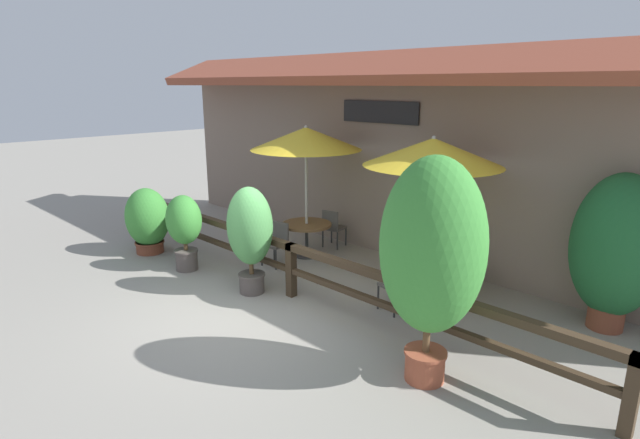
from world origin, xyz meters
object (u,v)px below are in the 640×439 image
(chair_near_wallside, at_px, (333,226))
(chair_middle_wallside, at_px, (454,258))
(dining_table_near, at_px, (307,230))
(potted_plant_small_flowering, at_px, (250,231))
(patio_umbrella_near, at_px, (306,139))
(potted_plant_broad_leaf, at_px, (432,251))
(chair_near_streetside, at_px, (277,241))
(potted_plant_tall_tropical, at_px, (147,220))
(potted_plant_entrance_palm, at_px, (184,226))
(chair_middle_streetside, at_px, (398,281))
(dining_table_middle, at_px, (426,264))
(potted_plant_corner_fern, at_px, (617,248))
(patio_umbrella_middle, at_px, (433,152))

(chair_near_wallside, distance_m, chair_middle_wallside, 3.02)
(dining_table_near, relative_size, potted_plant_small_flowering, 0.56)
(patio_umbrella_near, bearing_deg, dining_table_near, 90.00)
(potted_plant_small_flowering, xyz_separation_m, potted_plant_broad_leaf, (3.67, -0.19, 0.56))
(chair_near_streetside, relative_size, potted_plant_tall_tropical, 0.61)
(chair_near_wallside, xyz_separation_m, potted_plant_small_flowering, (0.70, -2.85, 0.64))
(potted_plant_small_flowering, bearing_deg, chair_near_wallside, 103.78)
(potted_plant_broad_leaf, bearing_deg, chair_near_streetside, 162.08)
(chair_near_streetside, bearing_deg, patio_umbrella_near, 79.20)
(potted_plant_broad_leaf, bearing_deg, dining_table_near, 153.04)
(potted_plant_entrance_palm, distance_m, potted_plant_broad_leaf, 5.53)
(chair_middle_wallside, bearing_deg, patio_umbrella_near, 6.08)
(chair_near_wallside, height_order, chair_middle_streetside, same)
(dining_table_near, height_order, dining_table_middle, same)
(patio_umbrella_near, distance_m, potted_plant_entrance_palm, 2.96)
(patio_umbrella_near, bearing_deg, potted_plant_corner_fern, 8.44)
(potted_plant_corner_fern, bearing_deg, patio_umbrella_middle, -161.96)
(patio_umbrella_middle, bearing_deg, chair_middle_streetside, -90.33)
(dining_table_near, bearing_deg, chair_middle_wallside, 14.31)
(chair_middle_streetside, xyz_separation_m, potted_plant_corner_fern, (2.62, 1.65, 0.77))
(dining_table_middle, relative_size, chair_middle_wallside, 1.22)
(patio_umbrella_near, distance_m, potted_plant_tall_tropical, 3.86)
(patio_umbrella_middle, relative_size, potted_plant_small_flowering, 1.45)
(potted_plant_small_flowering, relative_size, potted_plant_broad_leaf, 0.68)
(potted_plant_small_flowering, bearing_deg, patio_umbrella_middle, 41.97)
(patio_umbrella_middle, relative_size, chair_middle_streetside, 3.19)
(chair_near_wallside, relative_size, chair_middle_streetside, 1.00)
(chair_middle_wallside, height_order, potted_plant_broad_leaf, potted_plant_broad_leaf)
(potted_plant_corner_fern, bearing_deg, potted_plant_broad_leaf, -111.27)
(chair_near_wallside, height_order, potted_plant_tall_tropical, potted_plant_tall_tropical)
(dining_table_near, relative_size, chair_near_streetside, 1.22)
(dining_table_near, xyz_separation_m, potted_plant_tall_tropical, (-2.59, -2.25, 0.17))
(chair_middle_wallside, bearing_deg, potted_plant_small_flowering, 42.31)
(patio_umbrella_middle, bearing_deg, dining_table_near, 179.57)
(chair_middle_streetside, distance_m, potted_plant_corner_fern, 3.19)
(potted_plant_entrance_palm, relative_size, potted_plant_broad_leaf, 0.54)
(chair_near_streetside, height_order, dining_table_middle, chair_near_streetside)
(chair_near_wallside, height_order, potted_plant_corner_fern, potted_plant_corner_fern)
(dining_table_near, height_order, chair_near_wallside, chair_near_wallside)
(chair_middle_streetside, distance_m, chair_middle_wallside, 1.60)
(potted_plant_tall_tropical, distance_m, potted_plant_broad_leaf, 7.05)
(chair_near_streetside, distance_m, chair_middle_streetside, 3.01)
(chair_near_wallside, height_order, potted_plant_entrance_palm, potted_plant_entrance_palm)
(patio_umbrella_near, bearing_deg, chair_near_streetside, -92.92)
(potted_plant_corner_fern, bearing_deg, potted_plant_small_flowering, -149.41)
(patio_umbrella_near, height_order, potted_plant_entrance_palm, patio_umbrella_near)
(patio_umbrella_near, relative_size, potted_plant_tall_tropical, 1.93)
(patio_umbrella_middle, xyz_separation_m, potted_plant_corner_fern, (2.61, 0.85, -1.23))
(chair_middle_wallside, distance_m, potted_plant_tall_tropical, 6.40)
(patio_umbrella_near, relative_size, dining_table_near, 2.61)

